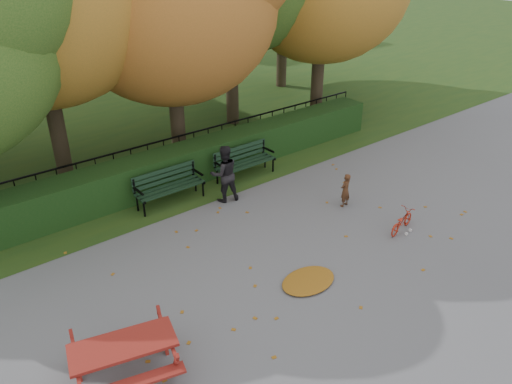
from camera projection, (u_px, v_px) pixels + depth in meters
ground at (305, 248)px, 11.02m from camera, size 90.00×90.00×0.00m
grass_strip at (72, 98)px, 20.69m from camera, size 90.00×90.00×0.00m
hedge at (195, 161)px, 13.89m from camera, size 13.00×0.90×1.00m
iron_fence at (180, 151)px, 14.43m from camera, size 14.00×0.04×1.02m
bench_left at (168, 184)px, 12.62m from camera, size 1.80×0.57×0.88m
bench_right at (243, 160)px, 13.94m from camera, size 1.80×0.57×0.88m
picnic_table at (124, 351)px, 7.61m from camera, size 1.87×1.65×0.78m
leaf_pile at (308, 281)px, 9.92m from camera, size 1.43×1.25×0.08m
leaf_scatter at (296, 241)px, 11.22m from camera, size 9.00×5.70×0.01m
child at (345, 190)px, 12.48m from camera, size 0.35×0.26×0.89m
adult at (224, 174)px, 12.61m from camera, size 0.86×0.74×1.51m
bicycle at (402, 221)px, 11.52m from camera, size 1.02×0.52×0.51m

